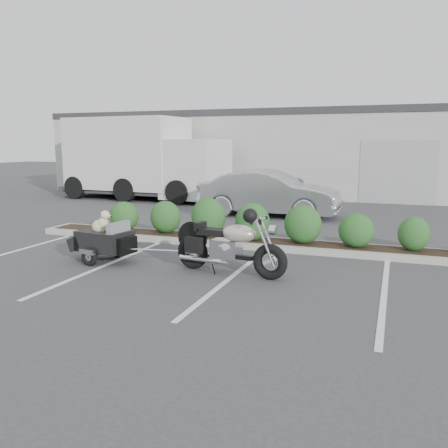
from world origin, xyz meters
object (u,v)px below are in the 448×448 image
(motorcycle, at_px, (229,247))
(delivery_truck, at_px, (144,160))
(pet_trailer, at_px, (104,240))
(sedan, at_px, (269,193))
(dumpster, at_px, (277,196))

(motorcycle, xyz_separation_m, delivery_truck, (-7.72, 10.47, 1.19))
(delivery_truck, bearing_deg, pet_trailer, -60.87)
(pet_trailer, height_order, sedan, sedan)
(motorcycle, distance_m, pet_trailer, 2.78)
(motorcycle, distance_m, delivery_truck, 13.06)
(motorcycle, relative_size, dumpster, 1.12)
(motorcycle, distance_m, sedan, 7.47)
(pet_trailer, xyz_separation_m, dumpster, (1.63, 8.40, 0.13))
(sedan, xyz_separation_m, dumpster, (0.01, 1.04, -0.18))
(delivery_truck, bearing_deg, motorcycle, -49.77)
(sedan, distance_m, delivery_truck, 7.31)
(pet_trailer, bearing_deg, sedan, 85.42)
(dumpster, xyz_separation_m, delivery_truck, (-6.57, 2.05, 1.12))
(motorcycle, height_order, delivery_truck, delivery_truck)
(sedan, height_order, dumpster, sedan)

